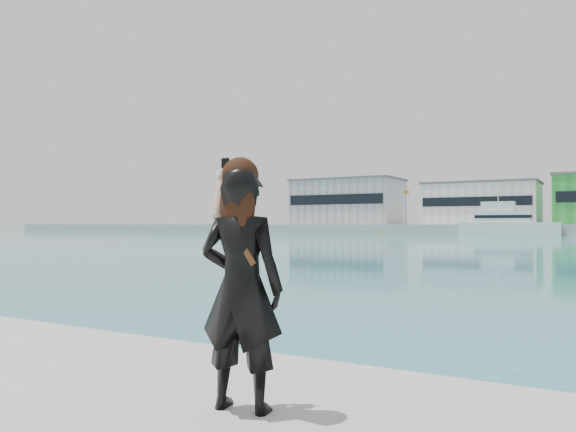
% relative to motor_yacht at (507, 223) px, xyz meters
% --- Properties ---
extents(warehouse_grey_left, '(26.52, 16.36, 11.50)m').
position_rel_motor_yacht_xyz_m(warehouse_grey_left, '(-40.86, 17.59, 5.39)').
color(warehouse_grey_left, gray).
rests_on(warehouse_grey_left, far_quay).
extents(warehouse_white, '(24.48, 15.35, 9.50)m').
position_rel_motor_yacht_xyz_m(warehouse_white, '(-7.86, 17.59, 4.39)').
color(warehouse_white, silver).
rests_on(warehouse_white, far_quay).
extents(flagpole_left, '(1.28, 0.16, 8.00)m').
position_rel_motor_yacht_xyz_m(flagpole_left, '(-23.76, 10.61, 4.17)').
color(flagpole_left, silver).
rests_on(flagpole_left, far_quay).
extents(motor_yacht, '(18.20, 5.61, 8.42)m').
position_rel_motor_yacht_xyz_m(motor_yacht, '(0.00, 0.00, 0.00)').
color(motor_yacht, silver).
rests_on(motor_yacht, ground).
extents(buoy_far, '(0.50, 0.50, 0.50)m').
position_rel_motor_yacht_xyz_m(buoy_far, '(-20.18, -15.03, -2.37)').
color(buoy_far, yellow).
rests_on(buoy_far, ground).
extents(woman, '(0.72, 0.53, 1.89)m').
position_rel_motor_yacht_xyz_m(woman, '(14.67, -111.08, -0.61)').
color(woman, black).
rests_on(woman, near_quay).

